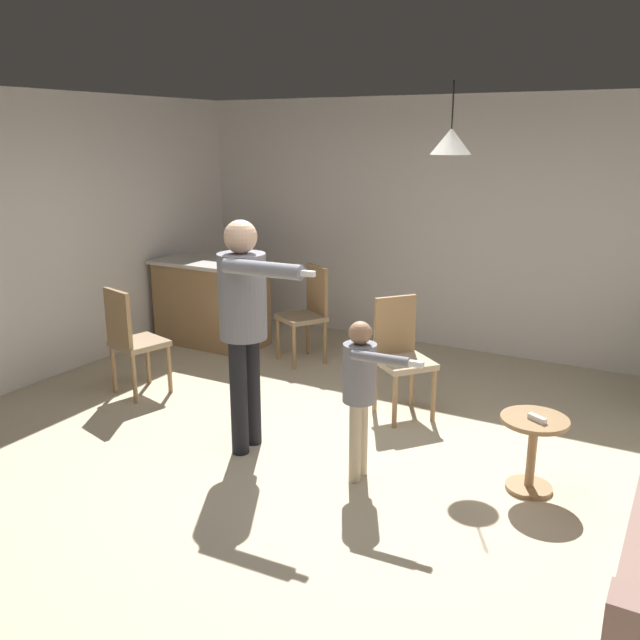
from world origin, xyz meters
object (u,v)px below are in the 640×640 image
object	(u,v)px
kitchen_counter	(212,302)
side_table_by_couch	(532,445)
dining_chair_centre_back	(308,310)
person_adult	(245,311)
dining_chair_by_counter	(401,352)
dining_chair_near_wall	(132,338)
person_child	(361,383)
spare_remote_on_table	(537,419)

from	to	relation	value
kitchen_counter	side_table_by_couch	size ratio (longest dim) A/B	2.42
kitchen_counter	dining_chair_centre_back	world-z (taller)	dining_chair_centre_back
person_adult	dining_chair_by_counter	xyz separation A→B (m)	(0.74, 1.18, -0.53)
side_table_by_couch	dining_chair_near_wall	xyz separation A→B (m)	(-3.53, -0.02, 0.22)
person_adult	kitchen_counter	bearing A→B (deg)	-139.50
person_adult	dining_chair_centre_back	distance (m)	2.16
side_table_by_couch	person_child	xyz separation A→B (m)	(-1.07, -0.41, 0.37)
person_child	dining_chair_near_wall	size ratio (longest dim) A/B	1.13
dining_chair_by_counter	side_table_by_couch	bearing A→B (deg)	97.66
side_table_by_couch	person_adult	bearing A→B (deg)	-168.52
person_child	spare_remote_on_table	bearing A→B (deg)	105.12
person_child	dining_chair_near_wall	world-z (taller)	person_child
person_adult	dining_chair_centre_back	size ratio (longest dim) A/B	1.73
dining_chair_centre_back	spare_remote_on_table	size ratio (longest dim) A/B	7.69
dining_chair_centre_back	spare_remote_on_table	bearing A→B (deg)	179.14
side_table_by_couch	dining_chair_near_wall	distance (m)	3.54
dining_chair_near_wall	spare_remote_on_table	distance (m)	3.55
person_child	kitchen_counter	bearing A→B (deg)	-128.56
side_table_by_couch	person_child	size ratio (longest dim) A/B	0.46
person_adult	dining_chair_near_wall	size ratio (longest dim) A/B	1.73
side_table_by_couch	dining_chair_by_counter	distance (m)	1.49
dining_chair_by_counter	spare_remote_on_table	xyz separation A→B (m)	(1.28, -0.82, -0.01)
dining_chair_near_wall	spare_remote_on_table	world-z (taller)	dining_chair_near_wall
spare_remote_on_table	dining_chair_centre_back	bearing A→B (deg)	148.40
kitchen_counter	dining_chair_centre_back	xyz separation A→B (m)	(1.24, 0.01, 0.07)
dining_chair_by_counter	dining_chair_near_wall	size ratio (longest dim) A/B	1.00
person_child	dining_chair_centre_back	size ratio (longest dim) A/B	1.13
dining_chair_near_wall	dining_chair_centre_back	xyz separation A→B (m)	(0.89, 1.61, 0.00)
kitchen_counter	dining_chair_by_counter	xyz separation A→B (m)	(2.62, -0.81, 0.07)
dining_chair_centre_back	spare_remote_on_table	world-z (taller)	dining_chair_centre_back
kitchen_counter	side_table_by_couch	xyz separation A→B (m)	(3.88, -1.58, -0.15)
dining_chair_near_wall	dining_chair_centre_back	distance (m)	1.84
person_adult	dining_chair_by_counter	size ratio (longest dim) A/B	1.73
side_table_by_couch	dining_chair_near_wall	bearing A→B (deg)	-179.69
kitchen_counter	spare_remote_on_table	size ratio (longest dim) A/B	9.69
kitchen_counter	dining_chair_by_counter	size ratio (longest dim) A/B	1.26
kitchen_counter	dining_chair_by_counter	distance (m)	2.74
dining_chair_by_counter	dining_chair_near_wall	distance (m)	2.40
dining_chair_by_counter	spare_remote_on_table	distance (m)	1.52
dining_chair_centre_back	spare_remote_on_table	xyz separation A→B (m)	(2.66, -1.64, -0.01)
side_table_by_couch	person_child	bearing A→B (deg)	-158.98
person_child	side_table_by_couch	bearing A→B (deg)	107.71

